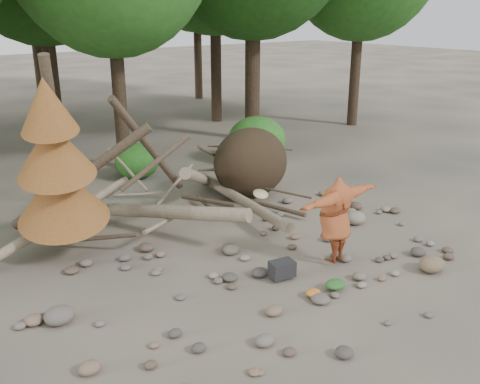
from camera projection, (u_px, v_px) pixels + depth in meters
ground at (281, 279)px, 10.68m from camera, size 120.00×120.00×0.00m
deadfall_pile at (235, 168)px, 14.71m from camera, size 8.55×5.24×3.30m
dead_conifer at (56, 166)px, 10.76m from camera, size 2.06×2.16×4.35m
bush_mid at (137, 161)px, 16.83m from camera, size 1.40×1.40×1.12m
bush_right at (257, 140)px, 18.54m from camera, size 2.00×2.00×1.60m
frisbee_thrower at (335, 219)px, 10.99m from camera, size 3.44×0.74×2.03m
backpack at (282, 272)px, 10.62m from camera, size 0.54×0.41×0.32m
cloth_green at (335, 286)px, 10.22m from camera, size 0.42×0.35×0.16m
cloth_orange at (313, 295)px, 9.97m from camera, size 0.30×0.25×0.11m
boulder_front_right at (432, 264)px, 10.92m from camera, size 0.55×0.50×0.33m
boulder_mid_right at (356, 218)px, 13.34m from camera, size 0.53×0.48×0.32m
boulder_mid_left at (59, 315)px, 9.12m from camera, size 0.52×0.47×0.31m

